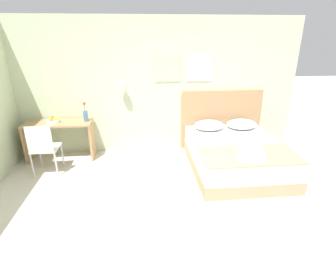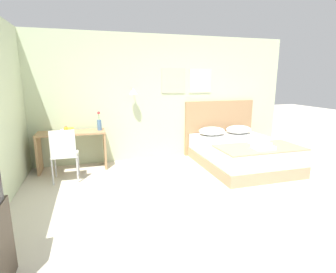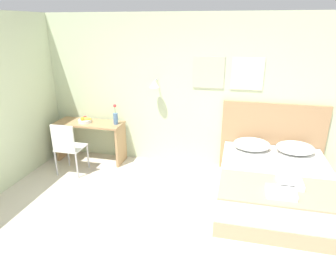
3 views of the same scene
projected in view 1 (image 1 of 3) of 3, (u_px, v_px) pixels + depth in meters
ground_plane at (161, 229)px, 3.33m from camera, size 24.00×24.00×0.00m
wall_back at (151, 87)px, 5.22m from camera, size 5.99×0.31×2.65m
bed at (235, 155)px, 4.76m from camera, size 1.58×1.96×0.52m
headboard at (221, 119)px, 5.56m from camera, size 1.70×0.06×1.24m
pillow_left at (209, 125)px, 5.24m from camera, size 0.59×0.47×0.18m
pillow_right at (241, 124)px, 5.31m from camera, size 0.59×0.47×0.18m
throw_blanket at (249, 155)px, 4.13m from camera, size 1.53×0.78×0.02m
folded_towel_near_foot at (252, 149)px, 4.26m from camera, size 0.31×0.31×0.06m
folded_towel_mid_bed at (251, 156)px, 3.99m from camera, size 0.35×0.28×0.06m
desk at (60, 133)px, 5.05m from camera, size 1.25×0.49×0.75m
desk_chair at (43, 146)px, 4.44m from camera, size 0.43×0.43×0.93m
fruit_bowl at (53, 121)px, 4.92m from camera, size 0.26×0.25×0.12m
flower_vase at (85, 115)px, 4.98m from camera, size 0.08×0.08×0.37m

